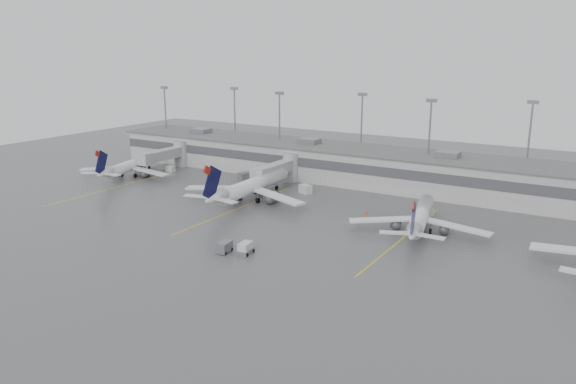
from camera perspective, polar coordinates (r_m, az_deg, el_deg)
The scene contains 18 objects.
ground at distance 86.22m, azimuth -5.02°, elevation -7.15°, with size 260.00×260.00×0.00m, color #4D4D50.
terminal at distance 134.28m, azimuth 9.62°, elevation 2.46°, with size 152.00×17.00×9.45m.
light_masts at distance 138.22m, azimuth 10.65°, elevation 6.06°, with size 142.40×8.00×20.60m.
jet_bridge_left at distance 153.48m, azimuth -11.84°, elevation 3.74°, with size 4.00×17.20×7.00m.
jet_bridge_right at distance 132.53m, azimuth -0.63°, elevation 2.37°, with size 4.00×17.20×7.00m.
stand_markings at distance 105.39m, azimuth 2.67°, elevation -3.03°, with size 105.25×40.00×0.01m.
jet_far_left at distance 146.61m, azimuth -15.85°, elevation 2.57°, with size 24.05×27.31×9.01m.
jet_mid_left at distance 118.66m, azimuth -3.88°, elevation 0.59°, with size 28.86×32.37×10.47m.
jet_mid_right at distance 101.39m, azimuth 13.29°, elevation -2.48°, with size 24.24×27.45×8.98m.
baggage_tug at distance 89.38m, azimuth -4.35°, elevation -5.83°, with size 2.21×3.13×1.89m.
baggage_cart at distance 90.21m, azimuth -6.46°, elevation -5.56°, with size 1.89×2.93×1.78m.
gse_uld_a at distance 150.37m, azimuth -11.85°, elevation 2.32°, with size 2.19×1.46×1.55m, color silver.
gse_uld_b at distance 125.35m, azimuth 1.78°, elevation 0.30°, with size 2.75×1.84×1.95m, color silver.
gse_uld_c at distance 112.06m, azimuth 13.91°, elevation -1.94°, with size 2.34×1.56×1.66m, color silver.
gse_loader at distance 137.11m, azimuth -4.34°, elevation 1.55°, with size 2.19×3.51×2.19m, color slate.
cone_a at distance 145.62m, azimuth -14.67°, elevation 1.60°, with size 0.50×0.50×0.79m, color #EE3B05.
cone_b at distance 119.41m, azimuth -1.73°, elevation -0.75°, with size 0.40×0.40×0.64m, color #EE3B05.
cone_c at distance 110.63m, azimuth 7.96°, elevation -2.11°, with size 0.47×0.47×0.75m, color #EE3B05.
Camera 1 is at (47.59, -64.51, 31.76)m, focal length 35.00 mm.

